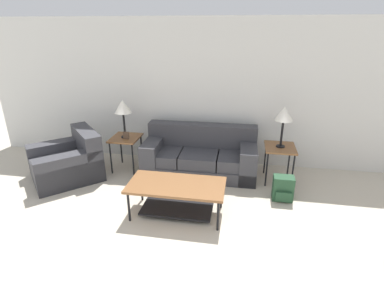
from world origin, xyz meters
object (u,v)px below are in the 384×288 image
object	(u,v)px
side_table_right	(280,150)
backpack	(283,189)
table_lamp_left	(123,108)
couch	(200,156)
table_lamp_right	(284,115)
side_table_left	(126,141)
armchair	(68,162)
coffee_table	(177,192)

from	to	relation	value
side_table_right	backpack	distance (m)	0.71
table_lamp_left	backpack	distance (m)	2.91
couch	table_lamp_right	xyz separation A→B (m)	(1.33, -0.09, 0.85)
couch	backpack	size ratio (longest dim) A/B	5.15
couch	backpack	distance (m)	1.52
table_lamp_left	couch	bearing A→B (deg)	3.79
table_lamp_right	table_lamp_left	bearing A→B (deg)	180.00
side_table_left	table_lamp_right	size ratio (longest dim) A/B	0.92
armchair	backpack	world-z (taller)	armchair
armchair	coffee_table	world-z (taller)	armchair
backpack	coffee_table	bearing A→B (deg)	-156.69
coffee_table	backpack	xyz separation A→B (m)	(1.47, 0.64, -0.16)
coffee_table	side_table_left	size ratio (longest dim) A/B	2.13
armchair	backpack	size ratio (longest dim) A/B	3.78
table_lamp_right	backpack	size ratio (longest dim) A/B	1.77
couch	side_table_right	size ratio (longest dim) A/B	3.18
table_lamp_left	side_table_right	bearing A→B (deg)	-0.00
armchair	table_lamp_left	xyz separation A→B (m)	(0.85, 0.49, 0.87)
coffee_table	backpack	size ratio (longest dim) A/B	3.44
table_lamp_left	table_lamp_right	xyz separation A→B (m)	(2.65, 0.00, 0.00)
armchair	backpack	bearing A→B (deg)	-2.01
armchair	table_lamp_left	size ratio (longest dim) A/B	2.14
side_table_left	table_lamp_right	xyz separation A→B (m)	(2.65, 0.00, 0.60)
table_lamp_right	backpack	world-z (taller)	table_lamp_right
side_table_right	backpack	size ratio (longest dim) A/B	1.62
table_lamp_right	backpack	bearing A→B (deg)	-87.82
armchair	table_lamp_left	bearing A→B (deg)	29.77
coffee_table	table_lamp_right	bearing A→B (deg)	40.68
couch	table_lamp_left	distance (m)	1.58
couch	side_table_left	distance (m)	1.35
coffee_table	side_table_right	xyz separation A→B (m)	(1.45, 1.25, 0.20)
table_lamp_right	backpack	xyz separation A→B (m)	(0.02, -0.61, -0.96)
couch	table_lamp_right	distance (m)	1.58
side_table_right	table_lamp_left	bearing A→B (deg)	180.00
side_table_right	side_table_left	bearing A→B (deg)	180.00
couch	armchair	xyz separation A→B (m)	(-2.18, -0.58, -0.02)
side_table_right	table_lamp_left	size ratio (longest dim) A/B	0.92
armchair	coffee_table	bearing A→B (deg)	-20.30
armchair	table_lamp_left	distance (m)	1.31
side_table_right	couch	bearing A→B (deg)	176.21
armchair	table_lamp_right	xyz separation A→B (m)	(3.50, 0.49, 0.87)
side_table_right	table_lamp_left	world-z (taller)	table_lamp_left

